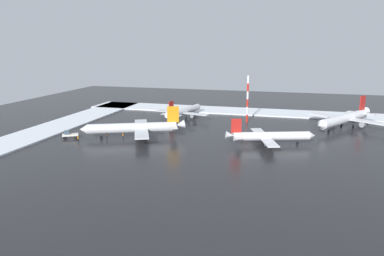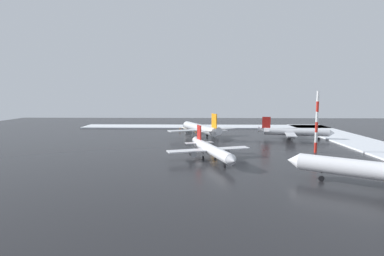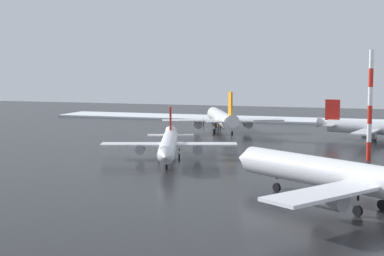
{
  "view_description": "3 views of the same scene",
  "coord_description": "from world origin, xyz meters",
  "px_view_note": "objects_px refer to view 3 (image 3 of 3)",
  "views": [
    {
      "loc": [
        -10.39,
        103.6,
        28.02
      ],
      "look_at": [
        16.89,
        4.22,
        4.54
      ],
      "focal_mm": 35.0,
      "sensor_mm": 36.0,
      "label": 1
    },
    {
      "loc": [
        -76.4,
        2.84,
        16.28
      ],
      "look_at": [
        16.48,
        5.04,
        5.42
      ],
      "focal_mm": 28.0,
      "sensor_mm": 36.0,
      "label": 2
    },
    {
      "loc": [
        -87.8,
        -31.62,
        14.36
      ],
      "look_at": [
        19.36,
        3.93,
        2.48
      ],
      "focal_mm": 55.0,
      "sensor_mm": 36.0,
      "label": 3
    }
  ],
  "objects_px": {
    "ground_crew_by_nose_gear": "(204,121)",
    "ground_crew_near_tug": "(218,126)",
    "airplane_distant_tail": "(354,177)",
    "ground_crew_mid_apron": "(220,124)",
    "airplane_parked_portside": "(222,118)",
    "airplane_foreground_jet": "(382,128)",
    "pushback_tug": "(218,119)",
    "airplane_parked_starboard": "(169,144)",
    "antenna_mast": "(370,105)"
  },
  "relations": [
    {
      "from": "airplane_foreground_jet",
      "to": "ground_crew_near_tug",
      "type": "distance_m",
      "value": 36.1
    },
    {
      "from": "airplane_parked_starboard",
      "to": "ground_crew_near_tug",
      "type": "bearing_deg",
      "value": 167.11
    },
    {
      "from": "airplane_parked_portside",
      "to": "airplane_foreground_jet",
      "type": "relative_size",
      "value": 1.15
    },
    {
      "from": "airplane_foreground_jet",
      "to": "ground_crew_by_nose_gear",
      "type": "distance_m",
      "value": 46.3
    },
    {
      "from": "airplane_distant_tail",
      "to": "ground_crew_mid_apron",
      "type": "bearing_deg",
      "value": -31.64
    },
    {
      "from": "airplane_distant_tail",
      "to": "ground_crew_near_tug",
      "type": "bearing_deg",
      "value": -30.59
    },
    {
      "from": "airplane_parked_portside",
      "to": "airplane_foreground_jet",
      "type": "distance_m",
      "value": 33.73
    },
    {
      "from": "airplane_parked_portside",
      "to": "ground_crew_near_tug",
      "type": "height_order",
      "value": "airplane_parked_portside"
    },
    {
      "from": "airplane_distant_tail",
      "to": "airplane_foreground_jet",
      "type": "xyz_separation_m",
      "value": [
        57.11,
        -2.13,
        -0.67
      ]
    },
    {
      "from": "ground_crew_by_nose_gear",
      "to": "ground_crew_near_tug",
      "type": "height_order",
      "value": "same"
    },
    {
      "from": "airplane_distant_tail",
      "to": "antenna_mast",
      "type": "relative_size",
      "value": 1.73
    },
    {
      "from": "airplane_parked_portside",
      "to": "airplane_parked_starboard",
      "type": "bearing_deg",
      "value": 159.96
    },
    {
      "from": "ground_crew_mid_apron",
      "to": "ground_crew_near_tug",
      "type": "distance_m",
      "value": 5.01
    },
    {
      "from": "airplane_parked_starboard",
      "to": "ground_crew_mid_apron",
      "type": "bearing_deg",
      "value": 167.55
    },
    {
      "from": "airplane_parked_starboard",
      "to": "ground_crew_by_nose_gear",
      "type": "bearing_deg",
      "value": 173.1
    },
    {
      "from": "antenna_mast",
      "to": "pushback_tug",
      "type": "bearing_deg",
      "value": 38.04
    },
    {
      "from": "pushback_tug",
      "to": "ground_crew_near_tug",
      "type": "xyz_separation_m",
      "value": [
        -15.36,
        -4.46,
        -0.31
      ]
    },
    {
      "from": "airplane_parked_portside",
      "to": "airplane_distant_tail",
      "type": "relative_size",
      "value": 1.02
    },
    {
      "from": "airplane_distant_tail",
      "to": "ground_crew_mid_apron",
      "type": "xyz_separation_m",
      "value": [
        70.84,
        33.7,
        -2.27
      ]
    },
    {
      "from": "airplane_distant_tail",
      "to": "pushback_tug",
      "type": "height_order",
      "value": "airplane_distant_tail"
    },
    {
      "from": "airplane_parked_portside",
      "to": "ground_crew_mid_apron",
      "type": "bearing_deg",
      "value": -6.12
    },
    {
      "from": "pushback_tug",
      "to": "ground_crew_mid_apron",
      "type": "height_order",
      "value": "pushback_tug"
    },
    {
      "from": "pushback_tug",
      "to": "ground_crew_by_nose_gear",
      "type": "relative_size",
      "value": 2.98
    },
    {
      "from": "airplane_distant_tail",
      "to": "ground_crew_near_tug",
      "type": "height_order",
      "value": "airplane_distant_tail"
    },
    {
      "from": "ground_crew_mid_apron",
      "to": "airplane_distant_tail",
      "type": "bearing_deg",
      "value": -95.74
    },
    {
      "from": "airplane_parked_portside",
      "to": "airplane_foreground_jet",
      "type": "height_order",
      "value": "airplane_parked_portside"
    },
    {
      "from": "ground_crew_mid_apron",
      "to": "ground_crew_by_nose_gear",
      "type": "bearing_deg",
      "value": 103.55
    },
    {
      "from": "airplane_parked_starboard",
      "to": "pushback_tug",
      "type": "distance_m",
      "value": 58.88
    },
    {
      "from": "ground_crew_by_nose_gear",
      "to": "airplane_parked_portside",
      "type": "bearing_deg",
      "value": 53.85
    },
    {
      "from": "airplane_distant_tail",
      "to": "ground_crew_by_nose_gear",
      "type": "bearing_deg",
      "value": -29.78
    },
    {
      "from": "antenna_mast",
      "to": "ground_crew_mid_apron",
      "type": "bearing_deg",
      "value": 42.08
    },
    {
      "from": "airplane_foreground_jet",
      "to": "pushback_tug",
      "type": "xyz_separation_m",
      "value": [
        24.16,
        39.43,
        -1.29
      ]
    },
    {
      "from": "airplane_foreground_jet",
      "to": "ground_crew_by_nose_gear",
      "type": "relative_size",
      "value": 15.22
    },
    {
      "from": "airplane_distant_tail",
      "to": "ground_crew_by_nose_gear",
      "type": "height_order",
      "value": "airplane_distant_tail"
    },
    {
      "from": "pushback_tug",
      "to": "ground_crew_by_nose_gear",
      "type": "xyz_separation_m",
      "value": [
        -4.38,
        2.39,
        -0.31
      ]
    },
    {
      "from": "ground_crew_mid_apron",
      "to": "ground_crew_near_tug",
      "type": "bearing_deg",
      "value": -111.36
    },
    {
      "from": "ground_crew_near_tug",
      "to": "ground_crew_mid_apron",
      "type": "bearing_deg",
      "value": -84.41
    },
    {
      "from": "airplane_foreground_jet",
      "to": "airplane_distant_tail",
      "type": "bearing_deg",
      "value": -80.16
    },
    {
      "from": "airplane_foreground_jet",
      "to": "pushback_tug",
      "type": "relative_size",
      "value": 5.12
    },
    {
      "from": "ground_crew_by_nose_gear",
      "to": "ground_crew_near_tug",
      "type": "xyz_separation_m",
      "value": [
        -10.99,
        -6.85,
        0.0
      ]
    },
    {
      "from": "pushback_tug",
      "to": "airplane_distant_tail",
      "type": "bearing_deg",
      "value": 175.28
    },
    {
      "from": "ground_crew_mid_apron",
      "to": "airplane_parked_portside",
      "type": "bearing_deg",
      "value": -103.62
    },
    {
      "from": "airplane_parked_starboard",
      "to": "antenna_mast",
      "type": "relative_size",
      "value": 1.48
    },
    {
      "from": "airplane_parked_portside",
      "to": "pushback_tug",
      "type": "height_order",
      "value": "airplane_parked_portside"
    },
    {
      "from": "pushback_tug",
      "to": "antenna_mast",
      "type": "relative_size",
      "value": 0.3
    },
    {
      "from": "ground_crew_by_nose_gear",
      "to": "ground_crew_near_tug",
      "type": "relative_size",
      "value": 1.0
    },
    {
      "from": "airplane_parked_portside",
      "to": "pushback_tug",
      "type": "xyz_separation_m",
      "value": [
        18.56,
        6.18,
        -1.81
      ]
    },
    {
      "from": "pushback_tug",
      "to": "airplane_parked_portside",
      "type": "bearing_deg",
      "value": 169.03
    },
    {
      "from": "antenna_mast",
      "to": "airplane_parked_starboard",
      "type": "bearing_deg",
      "value": 108.85
    },
    {
      "from": "antenna_mast",
      "to": "airplane_foreground_jet",
      "type": "bearing_deg",
      "value": -3.9
    }
  ]
}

